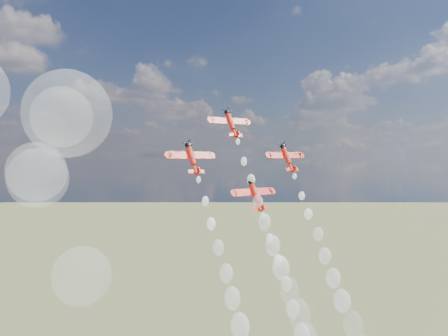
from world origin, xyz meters
TOP-DOWN VIEW (x-y plane):
  - plane_lead at (6.04, 23.56)m, footprint 12.53×6.70m
  - plane_left at (-9.72, 18.07)m, footprint 12.53×6.70m
  - plane_right at (21.80, 18.07)m, footprint 12.53×6.70m
  - plane_slot at (6.04, 12.57)m, footprint 12.53×6.70m
  - smoke_trail_lead at (6.04, -3.07)m, footprint 5.72×32.78m

SIDE VIEW (x-z plane):
  - smoke_trail_lead at x=6.04m, z-range 35.64..89.78m
  - plane_slot at x=6.04m, z-range 85.23..93.36m
  - plane_left at x=-9.72m, z-range 94.80..102.93m
  - plane_right at x=21.80m, z-range 94.80..102.93m
  - plane_lead at x=6.04m, z-range 104.37..112.50m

